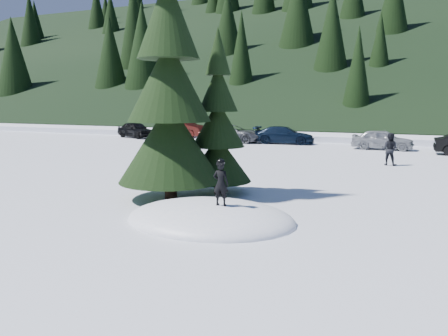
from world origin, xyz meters
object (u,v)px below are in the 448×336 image
at_px(spruce_short, 218,130).
at_px(car_3, 284,135).
at_px(adult_0, 389,149).
at_px(car_2, 232,134).
at_px(child_skier, 221,183).
at_px(car_0, 136,130).
at_px(spruce_tall, 169,92).
at_px(car_1, 182,128).
at_px(car_4, 382,140).

bearing_deg(spruce_short, car_3, 98.20).
bearing_deg(adult_0, car_2, -23.46).
height_order(spruce_short, child_skier, spruce_short).
distance_m(child_skier, car_0, 26.41).
xyz_separation_m(spruce_tall, car_3, (-1.45, 18.42, -2.70)).
xyz_separation_m(car_1, car_3, (9.41, -2.27, -0.14)).
relative_size(child_skier, car_1, 0.24).
bearing_deg(car_1, car_0, 130.20).
bearing_deg(spruce_tall, car_0, 127.16).
height_order(adult_0, car_1, adult_0).
bearing_deg(car_3, car_2, 91.61).
bearing_deg(car_1, child_skier, -143.09).
height_order(adult_0, car_4, adult_0).
bearing_deg(car_1, car_3, -97.29).
height_order(spruce_short, car_1, spruce_short).
height_order(spruce_tall, adult_0, spruce_tall).
xyz_separation_m(spruce_short, car_4, (4.20, 15.85, -1.47)).
distance_m(child_skier, car_1, 26.35).
relative_size(spruce_tall, adult_0, 5.59).
relative_size(adult_0, car_4, 0.42).
distance_m(child_skier, adult_0, 12.73).
distance_m(car_0, car_2, 8.81).
xyz_separation_m(child_skier, car_4, (2.62, 19.23, -0.40)).
bearing_deg(child_skier, car_3, -81.48).
height_order(adult_0, car_0, adult_0).
xyz_separation_m(spruce_short, car_1, (-11.86, 19.28, -1.35)).
height_order(spruce_short, car_2, spruce_short).
xyz_separation_m(child_skier, car_1, (-13.44, 22.67, -0.28)).
bearing_deg(spruce_tall, adult_0, 60.10).
height_order(child_skier, car_4, child_skier).
bearing_deg(car_1, car_4, -95.84).
relative_size(spruce_short, car_0, 1.41).
bearing_deg(adult_0, spruce_tall, 71.39).
height_order(spruce_short, car_4, spruce_short).
relative_size(spruce_short, child_skier, 4.90).
bearing_deg(car_2, car_3, -87.39).
bearing_deg(car_0, adult_0, -89.48).
bearing_deg(car_2, car_1, 61.99).
bearing_deg(car_2, child_skier, -161.50).
distance_m(child_skier, car_4, 19.41).
bearing_deg(spruce_short, car_1, 121.59).
xyz_separation_m(spruce_tall, spruce_short, (1.00, 1.40, -1.22)).
height_order(child_skier, adult_0, child_skier).
relative_size(adult_0, car_3, 0.36).
relative_size(car_1, car_4, 1.23).
bearing_deg(car_0, child_skier, -118.05).
distance_m(adult_0, car_4, 6.98).
xyz_separation_m(child_skier, adult_0, (3.34, 12.28, -0.26)).
distance_m(adult_0, car_3, 10.97).
bearing_deg(spruce_tall, car_2, 106.24).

